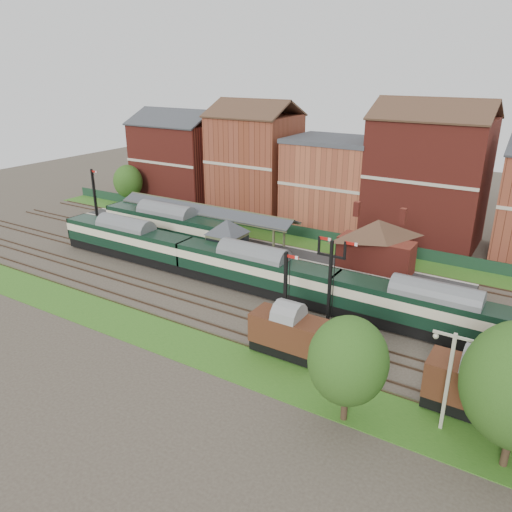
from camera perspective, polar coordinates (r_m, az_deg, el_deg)
The scene contains 20 objects.
ground at distance 53.34m, azimuth -2.56°, elevation -3.35°, with size 160.00×160.00×0.00m, color #473D33.
grass_back at distance 66.18m, azimuth 5.26°, elevation 1.56°, with size 90.00×4.50×0.06m, color #2D6619.
grass_front at distance 45.05m, azimuth -11.28°, elevation -8.62°, with size 90.00×5.00×0.06m, color #2D6619.
fence at distance 67.65m, azimuth 6.05°, elevation 2.61°, with size 90.00×0.12×1.50m, color #193823.
platform at distance 63.24m, azimuth -1.34°, elevation 1.16°, with size 55.00×3.40×1.00m, color #2D2D2D.
signal_box at distance 56.22m, azimuth -3.28°, elevation 1.45°, with size 5.40×5.40×6.00m.
brick_hut at distance 53.04m, azimuth 3.88°, elevation -2.11°, with size 3.20×2.64×2.94m.
station_building at distance 55.16m, azimuth 13.59°, elevation 1.33°, with size 8.10×8.10×5.90m.
canopy at distance 65.33m, azimuth -5.81°, elevation 5.47°, with size 26.00×3.89×4.08m.
semaphore_bracket at distance 44.15m, azimuth 8.51°, elevation -2.38°, with size 3.60×0.25×8.18m.
semaphore_platform_end at distance 77.06m, azimuth -17.98°, elevation 6.62°, with size 1.23×0.25×8.00m.
semaphore_siding at distance 41.42m, azimuth 3.39°, elevation -4.53°, with size 1.23×0.25×8.00m.
yard_lamp at distance 33.90m, azimuth 21.17°, elevation -12.71°, with size 2.60×0.22×7.00m.
town_backdrop at distance 72.25m, azimuth 8.59°, elevation 8.82°, with size 69.00×10.00×16.00m.
dmu_train at distance 51.11m, azimuth -0.28°, elevation -1.48°, with size 54.07×2.84×4.15m.
platform_railcar at distance 65.87m, azimuth -10.10°, elevation 3.54°, with size 19.12×3.01×4.40m.
goods_van_a at distance 40.24m, azimuth 3.71°, elevation -8.70°, with size 6.01×2.61×3.65m.
goods_van_b at distance 36.82m, azimuth 23.94°, elevation -13.55°, with size 6.46×2.80×3.92m.
tree_far at distance 32.69m, azimuth 10.47°, elevation -11.70°, with size 5.14×5.14×7.49m.
tree_back at distance 84.95m, azimuth -14.42°, elevation 8.25°, with size 4.69×4.69×6.86m.
Camera 1 is at (27.63, -39.97, 22.02)m, focal length 35.00 mm.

